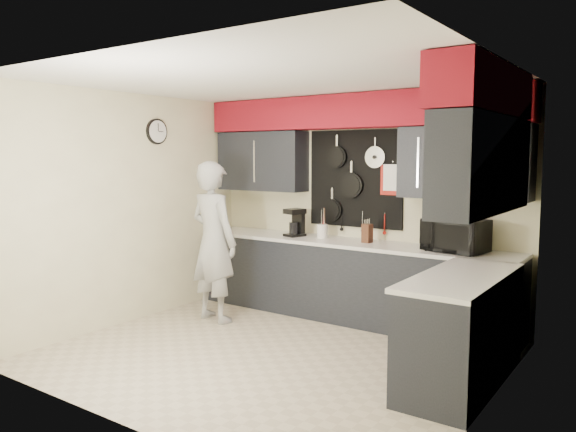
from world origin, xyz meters
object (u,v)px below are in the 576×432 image
Objects in this scene: utensil_crock at (322,231)px; coffee_maker at (296,222)px; person at (214,242)px; microwave at (455,235)px; knife_block at (367,233)px.

coffee_maker reaches higher than utensil_crock.
person reaches higher than utensil_crock.
utensil_crock is 0.49× the size of coffee_maker.
utensil_crock is at bearing 23.91° from coffee_maker.
microwave is 2.65m from person.
knife_block is at bearing 17.56° from coffee_maker.
microwave is 1.01m from knife_block.
coffee_maker is (-0.96, -0.02, 0.07)m from knife_block.
coffee_maker reaches higher than microwave.
knife_block is 0.63× the size of coffee_maker.
knife_block is 0.12× the size of person.
knife_block is at bearing -172.63° from microwave.
coffee_maker is at bearing -171.31° from microwave.
utensil_crock is at bearing -175.59° from knife_block.
utensil_crock is at bearing -172.99° from microwave.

